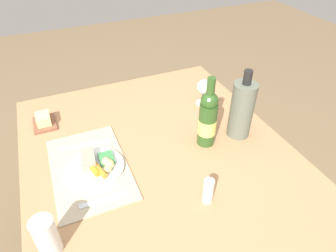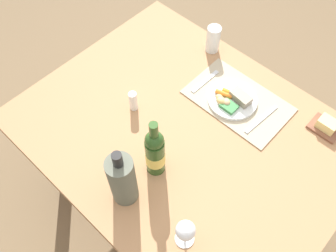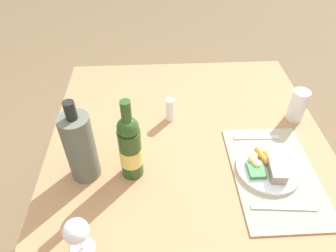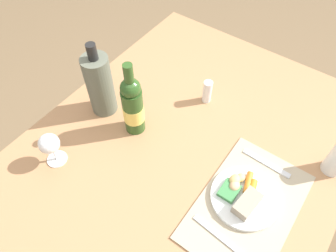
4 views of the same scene
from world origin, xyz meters
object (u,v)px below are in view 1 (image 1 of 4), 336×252
object	(u,v)px
knife	(105,199)
wine_bottle	(208,119)
dinner_plate	(96,165)
salt_shaker	(208,191)
butter_dish	(44,121)
dining_table	(163,176)
wine_glass	(204,88)
fork	(86,144)
water_tumbler	(47,238)
cooler_bottle	(242,109)

from	to	relation	value
knife	wine_bottle	distance (m)	0.51
dinner_plate	salt_shaker	world-z (taller)	salt_shaker
salt_shaker	butter_dish	xyz separation A→B (m)	(-0.68, -0.49, -0.03)
dining_table	wine_glass	size ratio (longest dim) A/B	10.23
wine_bottle	fork	bearing A→B (deg)	-110.29
dining_table	salt_shaker	xyz separation A→B (m)	(0.25, 0.07, 0.15)
knife	water_tumbler	xyz separation A→B (m)	(0.11, -0.19, 0.05)
dining_table	wine_bottle	bearing A→B (deg)	98.27
water_tumbler	salt_shaker	bearing A→B (deg)	87.43
dining_table	fork	bearing A→B (deg)	-127.81
fork	knife	distance (m)	0.32
dining_table	dinner_plate	distance (m)	0.29
knife	wine_glass	distance (m)	0.75
knife	water_tumbler	size ratio (longest dim) A/B	1.28
dinner_plate	wine_bottle	size ratio (longest dim) A/B	0.71
salt_shaker	wine_bottle	bearing A→B (deg)	152.31
dining_table	wine_bottle	distance (m)	0.31
cooler_bottle	wine_glass	world-z (taller)	cooler_bottle
dining_table	wine_glass	distance (m)	0.50
wine_glass	butter_dish	distance (m)	0.78
knife	salt_shaker	distance (m)	0.36
dinner_plate	fork	xyz separation A→B (m)	(-0.16, -0.01, -0.01)
wine_bottle	knife	bearing A→B (deg)	-73.56
dining_table	butter_dish	world-z (taller)	butter_dish
water_tumbler	wine_bottle	xyz separation A→B (m)	(-0.26, 0.67, 0.07)
fork	wine_bottle	size ratio (longest dim) A/B	0.66
fork	water_tumbler	xyz separation A→B (m)	(0.43, -0.19, 0.05)
cooler_bottle	wine_glass	size ratio (longest dim) A/B	2.33
fork	dining_table	bearing A→B (deg)	57.23
cooler_bottle	butter_dish	world-z (taller)	cooler_bottle
water_tumbler	butter_dish	distance (m)	0.66
dinner_plate	butter_dish	distance (m)	0.41
dinner_plate	cooler_bottle	distance (m)	0.64
dining_table	fork	size ratio (longest dim) A/B	6.63
dinner_plate	cooler_bottle	xyz separation A→B (m)	(0.03, 0.63, 0.11)
dinner_plate	water_tumbler	distance (m)	0.34
wine_bottle	cooler_bottle	size ratio (longest dim) A/B	1.00
knife	wine_bottle	xyz separation A→B (m)	(-0.14, 0.48, 0.12)
salt_shaker	cooler_bottle	bearing A→B (deg)	131.66
fork	wine_glass	distance (m)	0.63
knife	water_tumbler	world-z (taller)	water_tumbler
fork	salt_shaker	size ratio (longest dim) A/B	2.07
knife	butter_dish	xyz separation A→B (m)	(-0.55, -0.15, 0.01)
knife	butter_dish	distance (m)	0.57
salt_shaker	butter_dish	size ratio (longest dim) A/B	0.78
dining_table	knife	xyz separation A→B (m)	(0.11, -0.27, 0.11)
salt_shaker	fork	bearing A→B (deg)	-143.74
wine_bottle	cooler_bottle	world-z (taller)	same
water_tumbler	cooler_bottle	world-z (taller)	cooler_bottle
salt_shaker	wine_bottle	xyz separation A→B (m)	(-0.28, 0.15, 0.08)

